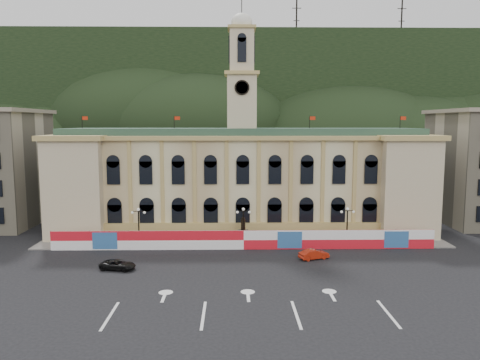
{
  "coord_description": "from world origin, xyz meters",
  "views": [
    {
      "loc": [
        -1.54,
        -44.47,
        16.41
      ],
      "look_at": [
        -0.43,
        18.0,
        8.76
      ],
      "focal_mm": 35.0,
      "sensor_mm": 36.0,
      "label": 1
    }
  ],
  "objects_px": {
    "lamp_center": "(243,223)",
    "red_sedan": "(314,254)",
    "black_suv": "(118,265)",
    "statue": "(243,235)"
  },
  "relations": [
    {
      "from": "lamp_center",
      "to": "red_sedan",
      "type": "height_order",
      "value": "lamp_center"
    },
    {
      "from": "black_suv",
      "to": "statue",
      "type": "bearing_deg",
      "value": -40.52
    },
    {
      "from": "lamp_center",
      "to": "black_suv",
      "type": "height_order",
      "value": "lamp_center"
    },
    {
      "from": "statue",
      "to": "black_suv",
      "type": "xyz_separation_m",
      "value": [
        -14.38,
        -11.26,
        -0.63
      ]
    },
    {
      "from": "statue",
      "to": "lamp_center",
      "type": "bearing_deg",
      "value": -90.0
    },
    {
      "from": "black_suv",
      "to": "lamp_center",
      "type": "bearing_deg",
      "value": -43.08
    },
    {
      "from": "statue",
      "to": "red_sedan",
      "type": "relative_size",
      "value": 0.95
    },
    {
      "from": "statue",
      "to": "black_suv",
      "type": "height_order",
      "value": "statue"
    },
    {
      "from": "red_sedan",
      "to": "black_suv",
      "type": "xyz_separation_m",
      "value": [
        -22.78,
        -3.68,
        -0.05
      ]
    },
    {
      "from": "red_sedan",
      "to": "black_suv",
      "type": "distance_m",
      "value": 23.07
    }
  ]
}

